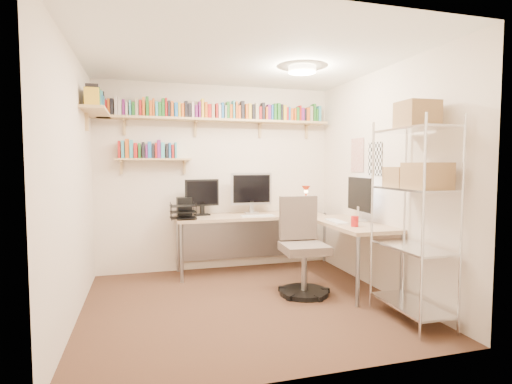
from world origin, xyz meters
TOP-DOWN VIEW (x-y plane):
  - ground at (0.00, 0.00)m, footprint 3.20×3.20m
  - room_shell at (0.00, 0.00)m, footprint 3.24×3.04m
  - wall_shelves at (-0.42, 1.30)m, footprint 3.12×1.09m
  - corner_desk at (0.51, 0.93)m, footprint 2.32×1.94m
  - office_chair at (0.70, 0.16)m, footprint 0.56×0.58m
  - wire_rack at (1.36, -0.87)m, footprint 0.41×0.81m

SIDE VIEW (x-z plane):
  - ground at x=0.00m, z-range 0.00..0.00m
  - office_chair at x=0.70m, z-range -0.09..0.99m
  - corner_desk at x=0.51m, z-range 0.09..1.41m
  - wire_rack at x=1.36m, z-range 0.35..2.34m
  - room_shell at x=0.00m, z-range 0.29..2.81m
  - wall_shelves at x=-0.42m, z-range 1.63..2.42m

